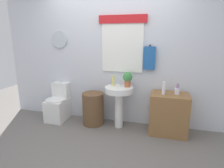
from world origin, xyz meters
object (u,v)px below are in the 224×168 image
toilet (59,105)px  potted_plant (128,78)px  toothbrush_cup (177,91)px  pedestal_sink (119,97)px  soap_bottle (113,81)px  wooden_cabinet (169,114)px  lotion_bottle (164,88)px  laundry_hamper (93,109)px

toilet → potted_plant: bearing=1.2°
potted_plant → toothbrush_cup: bearing=-2.7°
pedestal_sink → soap_bottle: bearing=157.4°
pedestal_sink → wooden_cabinet: bearing=0.0°
pedestal_sink → lotion_bottle: 0.80m
wooden_cabinet → lotion_bottle: 0.47m
pedestal_sink → soap_bottle: size_ratio=4.11×
soap_bottle → toothbrush_cup: size_ratio=1.01×
pedestal_sink → toothbrush_cup: (0.98, 0.02, 0.18)m
toilet → lotion_bottle: bearing=-2.0°
potted_plant → lotion_bottle: size_ratio=1.24×
pedestal_sink → laundry_hamper: bearing=180.0°
wooden_cabinet → soap_bottle: (-0.99, 0.05, 0.51)m
toilet → potted_plant: (1.39, 0.03, 0.63)m
laundry_hamper → lotion_bottle: bearing=-1.8°
toilet → lotion_bottle: lotion_bottle is taller
potted_plant → toilet: bearing=-178.8°
toilet → laundry_hamper: 0.75m
lotion_bottle → toothbrush_cup: (0.22, 0.06, -0.05)m
soap_bottle → lotion_bottle: (0.88, -0.09, -0.05)m
pedestal_sink → lotion_bottle: (0.76, -0.04, 0.24)m
potted_plant → soap_bottle: bearing=-177.8°
toilet → soap_bottle: 1.27m
wooden_cabinet → pedestal_sink: bearing=180.0°
toilet → wooden_cabinet: toilet is taller
pedestal_sink → soap_bottle: 0.31m
potted_plant → toothbrush_cup: size_ratio=1.42×
toilet → toothbrush_cup: 2.28m
toilet → potted_plant: size_ratio=2.83×
wooden_cabinet → toothbrush_cup: 0.42m
wooden_cabinet → potted_plant: (-0.73, 0.06, 0.57)m
toilet → wooden_cabinet: 2.13m
laundry_hamper → toothbrush_cup: bearing=0.8°
lotion_bottle → toothbrush_cup: 0.23m
wooden_cabinet → potted_plant: 0.93m
wooden_cabinet → lotion_bottle: lotion_bottle is taller
soap_bottle → toilet: bearing=-179.0°
soap_bottle → toothbrush_cup: 1.11m
pedestal_sink → wooden_cabinet: pedestal_sink is taller
pedestal_sink → toothbrush_cup: toothbrush_cup is taller
toothbrush_cup → potted_plant: bearing=177.3°
toilet → toothbrush_cup: bearing=-0.3°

